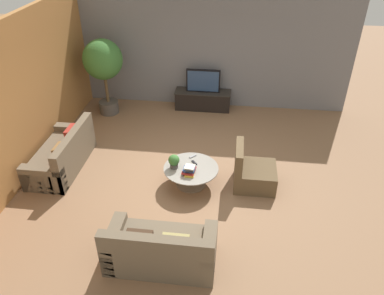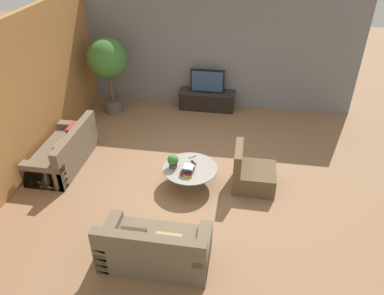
{
  "view_description": "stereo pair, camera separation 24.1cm",
  "coord_description": "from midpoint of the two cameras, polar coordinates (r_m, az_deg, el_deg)",
  "views": [
    {
      "loc": [
        0.81,
        -6.09,
        4.64
      ],
      "look_at": [
        0.04,
        0.13,
        0.55
      ],
      "focal_mm": 35.0,
      "sensor_mm": 36.0,
      "label": 1
    },
    {
      "loc": [
        1.05,
        -6.06,
        4.64
      ],
      "look_at": [
        0.04,
        0.13,
        0.55
      ],
      "focal_mm": 35.0,
      "sensor_mm": 36.0,
      "label": 2
    }
  ],
  "objects": [
    {
      "name": "ground_plane",
      "position": [
        7.7,
        -1.3,
        -3.93
      ],
      "size": [
        24.0,
        24.0,
        0.0
      ],
      "primitive_type": "plane",
      "color": "#8C6647"
    },
    {
      "name": "back_wall_stone",
      "position": [
        9.89,
        1.35,
        14.63
      ],
      "size": [
        7.4,
        0.12,
        3.0
      ],
      "primitive_type": "cube",
      "color": "slate",
      "rests_on": "ground"
    },
    {
      "name": "side_wall_left",
      "position": [
        8.17,
        -24.7,
        7.42
      ],
      "size": [
        0.12,
        7.4,
        3.0
      ],
      "primitive_type": "cube",
      "color": "#B2753D",
      "rests_on": "ground"
    },
    {
      "name": "media_console",
      "position": [
        10.07,
        0.98,
        7.32
      ],
      "size": [
        1.47,
        0.5,
        0.49
      ],
      "color": "black",
      "rests_on": "ground"
    },
    {
      "name": "television",
      "position": [
        9.85,
        1.01,
        10.1
      ],
      "size": [
        0.88,
        0.13,
        0.6
      ],
      "color": "black",
      "rests_on": "media_console"
    },
    {
      "name": "coffee_table",
      "position": [
        7.25,
        -1.11,
        -3.86
      ],
      "size": [
        1.06,
        1.06,
        0.39
      ],
      "color": "#756656",
      "rests_on": "ground"
    },
    {
      "name": "couch_by_wall",
      "position": [
        8.21,
        -19.89,
        -1.12
      ],
      "size": [
        0.84,
        1.8,
        0.84
      ],
      "rotation": [
        0.0,
        0.0,
        -1.57
      ],
      "color": "brown",
      "rests_on": "ground"
    },
    {
      "name": "couch_near_entry",
      "position": [
        5.85,
        -6.0,
        -15.24
      ],
      "size": [
        1.65,
        0.84,
        0.84
      ],
      "rotation": [
        0.0,
        0.0,
        3.14
      ],
      "color": "brown",
      "rests_on": "ground"
    },
    {
      "name": "armchair_wicker",
      "position": [
        7.33,
        8.22,
        -3.87
      ],
      "size": [
        0.8,
        0.76,
        0.86
      ],
      "rotation": [
        0.0,
        0.0,
        1.57
      ],
      "color": "brown",
      "rests_on": "ground"
    },
    {
      "name": "potted_palm_tall",
      "position": [
        9.69,
        -14.09,
        12.31
      ],
      "size": [
        0.97,
        0.97,
        1.95
      ],
      "color": "#514C47",
      "rests_on": "ground"
    },
    {
      "name": "potted_plant_tabletop",
      "position": [
        7.11,
        -3.74,
        -2.08
      ],
      "size": [
        0.22,
        0.22,
        0.28
      ],
      "color": "#514C47",
      "rests_on": "coffee_table"
    },
    {
      "name": "book_stack",
      "position": [
        7.01,
        -1.39,
        -3.47
      ],
      "size": [
        0.26,
        0.31,
        0.16
      ],
      "color": "gold",
      "rests_on": "coffee_table"
    },
    {
      "name": "remote_black",
      "position": [
        7.3,
        -0.6,
        -2.33
      ],
      "size": [
        0.13,
        0.15,
        0.02
      ],
      "primitive_type": "cube",
      "rotation": [
        0.0,
        0.0,
        0.66
      ],
      "color": "black",
      "rests_on": "coffee_table"
    },
    {
      "name": "remote_silver",
      "position": [
        7.48,
        -0.8,
        -1.35
      ],
      "size": [
        0.14,
        0.14,
        0.02
      ],
      "primitive_type": "cube",
      "rotation": [
        0.0,
        0.0,
        -0.76
      ],
      "color": "gray",
      "rests_on": "coffee_table"
    }
  ]
}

